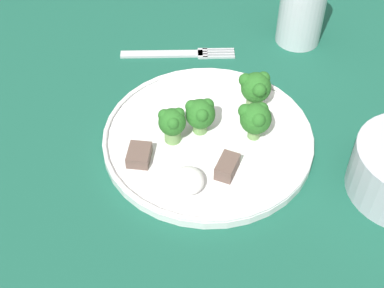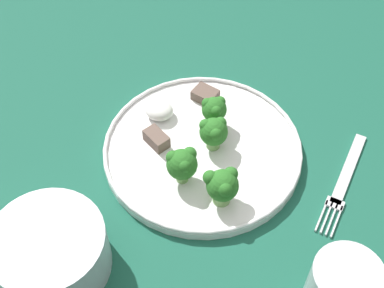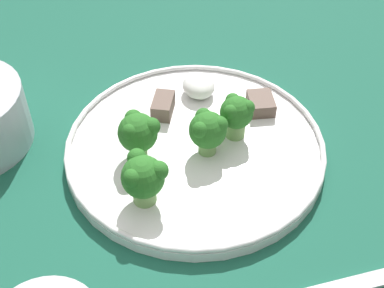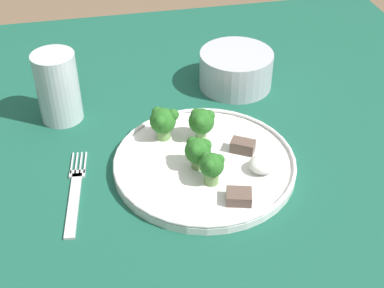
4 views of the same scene
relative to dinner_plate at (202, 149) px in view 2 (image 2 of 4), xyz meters
name	(u,v)px [view 2 (image 2 of 4)]	position (x,y,z in m)	size (l,w,h in m)	color
table	(210,230)	(-0.03, 0.06, -0.11)	(1.16, 1.05, 0.75)	#195642
dinner_plate	(202,149)	(0.00, 0.00, 0.00)	(0.28, 0.28, 0.02)	white
fork	(344,181)	(-0.20, -0.02, -0.01)	(0.04, 0.18, 0.00)	silver
cream_bowl	(51,253)	(0.11, 0.22, 0.02)	(0.14, 0.14, 0.07)	#B7BCC6
broccoli_floret_near_rim_left	(222,186)	(-0.05, 0.07, 0.04)	(0.04, 0.04, 0.05)	#709E56
broccoli_floret_center_left	(214,132)	(-0.01, -0.01, 0.03)	(0.04, 0.04, 0.05)	#709E56
broccoli_floret_back_left	(183,163)	(0.01, 0.06, 0.04)	(0.04, 0.04, 0.05)	#709E56
broccoli_floret_front_left	(214,110)	(0.00, -0.05, 0.03)	(0.04, 0.04, 0.05)	#709E56
meat_slice_front_slice	(205,95)	(0.03, -0.09, 0.01)	(0.04, 0.04, 0.02)	brown
meat_slice_middle_slice	(156,139)	(0.06, 0.01, 0.01)	(0.04, 0.04, 0.02)	brown
sauce_dollop	(159,110)	(0.08, -0.04, 0.01)	(0.04, 0.04, 0.02)	white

